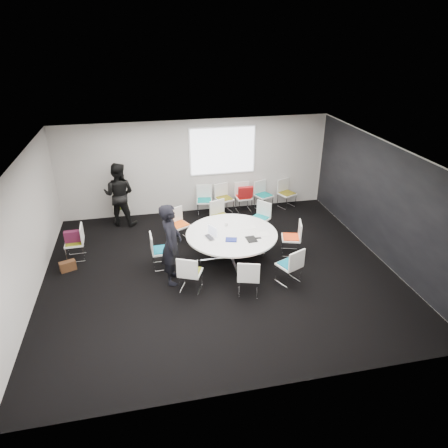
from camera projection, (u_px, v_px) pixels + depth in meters
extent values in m
cube|color=black|center=(219.00, 271.00, 9.43)|extent=(8.00, 7.00, 0.04)
cube|color=white|center=(218.00, 154.00, 8.15)|extent=(8.00, 7.00, 0.04)
cube|color=#B9B3AE|center=(196.00, 167.00, 11.87)|extent=(8.00, 0.04, 2.80)
cube|color=#B9B3AE|center=(266.00, 320.00, 5.71)|extent=(8.00, 0.04, 2.80)
cube|color=#B9B3AE|center=(24.00, 234.00, 8.05)|extent=(0.04, 7.00, 2.80)
cube|color=#B9B3AE|center=(384.00, 202.00, 9.53)|extent=(0.04, 7.00, 2.80)
cube|color=black|center=(383.00, 202.00, 9.52)|extent=(0.01, 6.94, 2.74)
cube|color=silver|center=(231.00, 258.00, 9.83)|extent=(0.90, 0.90, 0.08)
cylinder|color=silver|center=(231.00, 246.00, 9.69)|extent=(0.10, 0.10, 0.65)
cylinder|color=white|center=(232.00, 234.00, 9.53)|extent=(2.19, 2.19, 0.04)
cube|color=white|center=(223.00, 151.00, 11.76)|extent=(1.90, 0.03, 1.35)
cube|color=silver|center=(290.00, 246.00, 10.02)|extent=(0.52, 0.52, 0.42)
cube|color=white|center=(291.00, 238.00, 9.91)|extent=(0.55, 0.57, 0.04)
cube|color=red|center=(291.00, 237.00, 9.90)|extent=(0.48, 0.49, 0.03)
cube|color=white|center=(300.00, 230.00, 9.79)|extent=(0.16, 0.45, 0.42)
cube|color=silver|center=(259.00, 226.00, 10.99)|extent=(0.59, 0.59, 0.42)
cube|color=white|center=(259.00, 219.00, 10.89)|extent=(0.63, 0.63, 0.04)
cube|color=#0A7C84|center=(260.00, 218.00, 10.87)|extent=(0.55, 0.55, 0.03)
cube|color=white|center=(264.00, 209.00, 10.93)|extent=(0.32, 0.38, 0.42)
cube|color=silver|center=(221.00, 225.00, 11.07)|extent=(0.54, 0.54, 0.42)
cube|color=white|center=(221.00, 217.00, 10.97)|extent=(0.58, 0.57, 0.04)
cube|color=olive|center=(221.00, 216.00, 10.96)|extent=(0.51, 0.50, 0.03)
cube|color=white|center=(217.00, 207.00, 11.03)|extent=(0.44, 0.19, 0.42)
cube|color=silver|center=(180.00, 233.00, 10.64)|extent=(0.56, 0.56, 0.42)
cube|color=white|center=(180.00, 225.00, 10.53)|extent=(0.61, 0.60, 0.04)
cube|color=#D85012|center=(179.00, 224.00, 10.52)|extent=(0.53, 0.52, 0.03)
cube|color=white|center=(175.00, 215.00, 10.58)|extent=(0.43, 0.24, 0.42)
cube|color=silver|center=(162.00, 259.00, 9.46)|extent=(0.44, 0.44, 0.42)
cube|color=white|center=(161.00, 251.00, 9.36)|extent=(0.46, 0.48, 0.04)
cube|color=#09607A|center=(161.00, 249.00, 9.35)|extent=(0.40, 0.42, 0.03)
cube|color=white|center=(151.00, 243.00, 9.21)|extent=(0.06, 0.46, 0.42)
cube|color=silver|center=(191.00, 281.00, 8.64)|extent=(0.55, 0.55, 0.42)
cube|color=white|center=(190.00, 272.00, 8.54)|extent=(0.60, 0.59, 0.04)
cube|color=olive|center=(190.00, 271.00, 8.52)|extent=(0.52, 0.51, 0.03)
cube|color=white|center=(187.00, 269.00, 8.25)|extent=(0.44, 0.22, 0.42)
cube|color=silver|center=(248.00, 285.00, 8.51)|extent=(0.52, 0.52, 0.42)
cube|color=white|center=(248.00, 276.00, 8.41)|extent=(0.56, 0.55, 0.04)
cube|color=red|center=(248.00, 275.00, 8.39)|extent=(0.49, 0.48, 0.03)
cube|color=white|center=(249.00, 273.00, 8.12)|extent=(0.45, 0.16, 0.42)
cube|color=silver|center=(288.00, 274.00, 8.90)|extent=(0.56, 0.56, 0.42)
cube|color=white|center=(289.00, 265.00, 8.80)|extent=(0.60, 0.59, 0.04)
cube|color=#086079|center=(289.00, 264.00, 8.79)|extent=(0.52, 0.51, 0.03)
cube|color=white|center=(297.00, 260.00, 8.55)|extent=(0.43, 0.22, 0.42)
cube|color=silver|center=(204.00, 208.00, 12.09)|extent=(0.48, 0.48, 0.42)
cube|color=white|center=(204.00, 201.00, 11.99)|extent=(0.52, 0.51, 0.04)
cube|color=#097573|center=(204.00, 200.00, 11.97)|extent=(0.46, 0.44, 0.03)
cube|color=white|center=(204.00, 191.00, 12.07)|extent=(0.46, 0.11, 0.42)
cube|color=silver|center=(224.00, 206.00, 12.22)|extent=(0.52, 0.52, 0.42)
cube|color=white|center=(224.00, 199.00, 12.12)|extent=(0.57, 0.55, 0.04)
cube|color=#6B6215|center=(224.00, 198.00, 12.11)|extent=(0.49, 0.48, 0.03)
cube|color=white|center=(221.00, 190.00, 12.18)|extent=(0.45, 0.17, 0.42)
cube|color=silver|center=(243.00, 204.00, 12.33)|extent=(0.44, 0.44, 0.42)
cube|color=white|center=(244.00, 197.00, 12.23)|extent=(0.49, 0.47, 0.04)
cube|color=red|center=(244.00, 197.00, 12.22)|extent=(0.42, 0.40, 0.03)
cube|color=white|center=(242.00, 188.00, 12.31)|extent=(0.46, 0.06, 0.42)
cube|color=silver|center=(264.00, 203.00, 12.45)|extent=(0.55, 0.55, 0.42)
cube|color=white|center=(264.00, 196.00, 12.35)|extent=(0.60, 0.59, 0.04)
cube|color=#0B7E7B|center=(264.00, 195.00, 12.34)|extent=(0.52, 0.51, 0.03)
cube|color=white|center=(260.00, 187.00, 12.40)|extent=(0.44, 0.21, 0.42)
cube|color=silver|center=(287.00, 201.00, 12.59)|extent=(0.55, 0.55, 0.42)
cube|color=white|center=(287.00, 194.00, 12.49)|extent=(0.60, 0.59, 0.04)
cube|color=olive|center=(287.00, 193.00, 12.48)|extent=(0.52, 0.51, 0.03)
cube|color=white|center=(283.00, 185.00, 12.54)|extent=(0.44, 0.22, 0.42)
cube|color=silver|center=(76.00, 251.00, 9.79)|extent=(0.44, 0.44, 0.42)
cube|color=white|center=(74.00, 243.00, 9.69)|extent=(0.46, 0.48, 0.04)
cube|color=olive|center=(74.00, 242.00, 9.68)|extent=(0.40, 0.42, 0.03)
cube|color=white|center=(82.00, 234.00, 9.63)|extent=(0.05, 0.46, 0.42)
cube|color=silver|center=(122.00, 215.00, 11.66)|extent=(0.46, 0.46, 0.42)
cube|color=white|center=(121.00, 208.00, 11.56)|extent=(0.50, 0.48, 0.04)
cube|color=#5F6A17|center=(121.00, 207.00, 11.55)|extent=(0.44, 0.42, 0.03)
cube|color=white|center=(120.00, 198.00, 11.64)|extent=(0.46, 0.08, 0.42)
imported|color=black|center=(171.00, 244.00, 8.62)|extent=(0.59, 0.76, 1.87)
imported|color=black|center=(119.00, 194.00, 11.22)|extent=(1.06, 0.93, 1.83)
imported|color=#333338|center=(211.00, 237.00, 9.32)|extent=(0.28, 0.35, 0.02)
cube|color=silver|center=(212.00, 231.00, 9.36)|extent=(0.17, 0.27, 0.22)
cube|color=black|center=(251.00, 239.00, 9.23)|extent=(0.24, 0.31, 0.02)
cube|color=navy|center=(231.00, 240.00, 9.21)|extent=(0.30, 0.26, 0.03)
cube|color=white|center=(250.00, 227.00, 9.80)|extent=(0.32, 0.24, 0.00)
cube|color=white|center=(263.00, 234.00, 9.48)|extent=(0.32, 0.23, 0.00)
cylinder|color=white|center=(226.00, 224.00, 9.84)|extent=(0.08, 0.08, 0.09)
cube|color=black|center=(258.00, 238.00, 9.30)|extent=(0.14, 0.08, 0.01)
cube|color=#501530|center=(73.00, 236.00, 9.61)|extent=(0.40, 0.15, 0.28)
cube|color=#462916|center=(68.00, 266.00, 9.35)|extent=(0.39, 0.28, 0.24)
cube|color=maroon|center=(246.00, 192.00, 11.93)|extent=(0.44, 0.17, 0.36)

